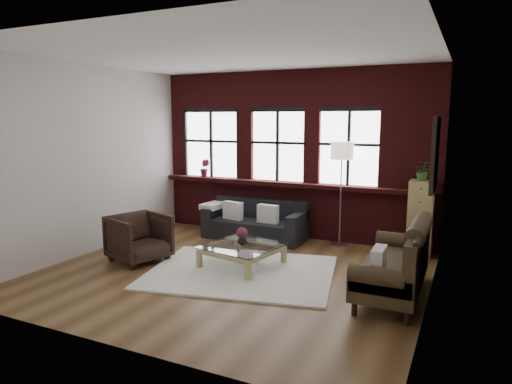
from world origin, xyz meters
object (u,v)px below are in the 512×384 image
at_px(dark_sofa, 255,221).
at_px(armchair, 139,238).
at_px(coffee_table, 242,256).
at_px(drawer_chest, 420,219).
at_px(vintage_settee, 393,258).
at_px(floor_lamp, 341,191).
at_px(vase, 242,240).

xyz_separation_m(dark_sofa, armchair, (-1.09, -2.05, 0.03)).
relative_size(dark_sofa, coffee_table, 1.83).
bearing_deg(drawer_chest, coffee_table, -143.64).
relative_size(vintage_settee, floor_lamp, 0.94).
distance_m(vintage_settee, coffee_table, 2.34).
bearing_deg(floor_lamp, armchair, -139.70).
distance_m(armchair, coffee_table, 1.71).
distance_m(coffee_table, floor_lamp, 2.27).
relative_size(coffee_table, floor_lamp, 0.52).
bearing_deg(armchair, drawer_chest, -42.94).
distance_m(vase, floor_lamp, 2.19).
bearing_deg(drawer_chest, vintage_settee, -93.74).
relative_size(coffee_table, vase, 6.67).
xyz_separation_m(coffee_table, drawer_chest, (2.44, 1.79, 0.47)).
height_order(coffee_table, drawer_chest, drawer_chest).
xyz_separation_m(drawer_chest, floor_lamp, (-1.38, 0.03, 0.38)).
height_order(dark_sofa, vase, dark_sofa).
bearing_deg(vase, armchair, -164.18).
distance_m(armchair, drawer_chest, 4.66).
bearing_deg(coffee_table, vase, 116.57).
relative_size(vase, drawer_chest, 0.12).
xyz_separation_m(armchair, floor_lamp, (2.69, 2.29, 0.63)).
distance_m(vintage_settee, vase, 2.32).
bearing_deg(dark_sofa, armchair, -118.13).
relative_size(armchair, vase, 5.31).
relative_size(armchair, floor_lamp, 0.42).
relative_size(vintage_settee, vase, 12.03).
distance_m(dark_sofa, floor_lamp, 1.75).
height_order(vintage_settee, drawer_chest, drawer_chest).
height_order(dark_sofa, vintage_settee, vintage_settee).
relative_size(vintage_settee, drawer_chest, 1.50).
bearing_deg(drawer_chest, vase, -143.64).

